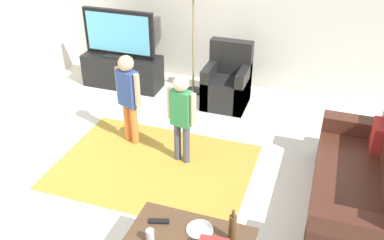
# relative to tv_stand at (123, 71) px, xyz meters

# --- Properties ---
(ground) EXTENTS (7.80, 7.80, 0.00)m
(ground) POSITION_rel_tv_stand_xyz_m (1.71, -2.30, -0.24)
(ground) COLOR beige
(area_rug) EXTENTS (2.20, 1.60, 0.01)m
(area_rug) POSITION_rel_tv_stand_xyz_m (1.28, -1.79, -0.24)
(area_rug) COLOR #B28C33
(area_rug) RESTS_ON ground
(tv_stand) EXTENTS (1.20, 0.44, 0.50)m
(tv_stand) POSITION_rel_tv_stand_xyz_m (0.00, 0.00, 0.00)
(tv_stand) COLOR black
(tv_stand) RESTS_ON ground
(tv) EXTENTS (1.10, 0.28, 0.71)m
(tv) POSITION_rel_tv_stand_xyz_m (0.00, -0.02, 0.60)
(tv) COLOR black
(tv) RESTS_ON tv_stand
(couch) EXTENTS (0.80, 1.80, 0.86)m
(couch) POSITION_rel_tv_stand_xyz_m (3.51, -1.80, 0.05)
(couch) COLOR #472319
(couch) RESTS_ON ground
(armchair) EXTENTS (0.60, 0.60, 0.90)m
(armchair) POSITION_rel_tv_stand_xyz_m (1.67, -0.04, 0.05)
(armchair) COLOR black
(armchair) RESTS_ON ground
(child_near_tv) EXTENTS (0.36, 0.21, 1.14)m
(child_near_tv) POSITION_rel_tv_stand_xyz_m (0.82, -1.39, 0.44)
(child_near_tv) COLOR orange
(child_near_tv) RESTS_ON ground
(child_center) EXTENTS (0.36, 0.17, 1.08)m
(child_center) POSITION_rel_tv_stand_xyz_m (1.54, -1.57, 0.41)
(child_center) COLOR #4C4C59
(child_center) RESTS_ON ground
(bottle) EXTENTS (0.06, 0.06, 0.31)m
(bottle) POSITION_rel_tv_stand_xyz_m (2.48, -2.99, 0.31)
(bottle) COLOR #4C3319
(bottle) RESTS_ON coffee_table
(tv_remote) EXTENTS (0.18, 0.10, 0.02)m
(tv_remote) POSITION_rel_tv_stand_xyz_m (1.86, -2.99, 0.19)
(tv_remote) COLOR black
(tv_remote) RESTS_ON coffee_table
(soda_can) EXTENTS (0.07, 0.07, 0.12)m
(soda_can) POSITION_rel_tv_stand_xyz_m (1.88, -3.21, 0.24)
(soda_can) COLOR silver
(soda_can) RESTS_ON coffee_table
(plate) EXTENTS (0.22, 0.22, 0.02)m
(plate) POSITION_rel_tv_stand_xyz_m (2.21, -2.97, 0.18)
(plate) COLOR white
(plate) RESTS_ON coffee_table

